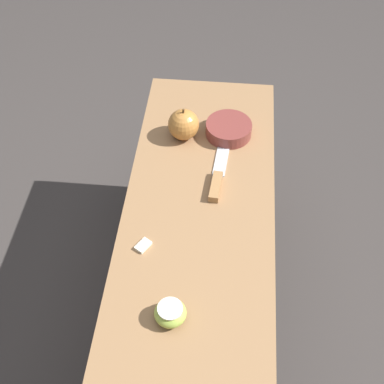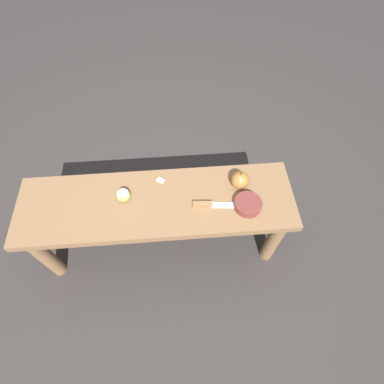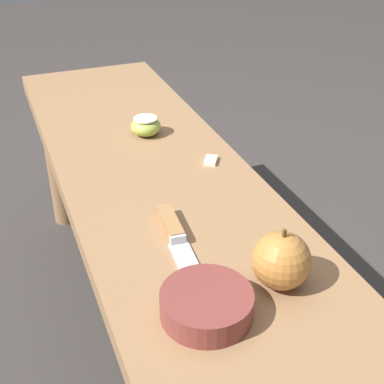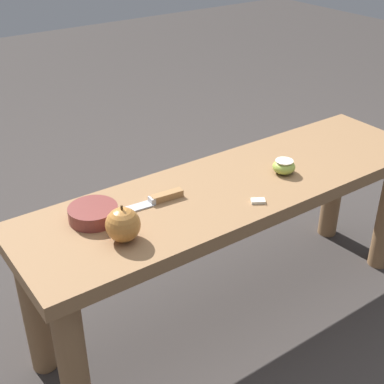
# 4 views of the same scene
# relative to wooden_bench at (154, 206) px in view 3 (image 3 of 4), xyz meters

# --- Properties ---
(ground_plane) EXTENTS (8.00, 8.00, 0.00)m
(ground_plane) POSITION_rel_wooden_bench_xyz_m (0.00, 0.00, -0.38)
(ground_plane) COLOR #383330
(wooden_bench) EXTENTS (1.30, 0.37, 0.47)m
(wooden_bench) POSITION_rel_wooden_bench_xyz_m (0.00, 0.00, 0.00)
(wooden_bench) COLOR olive
(wooden_bench) RESTS_ON ground_plane
(knife) EXTENTS (0.21, 0.04, 0.02)m
(knife) POSITION_rel_wooden_bench_xyz_m (-0.24, 0.04, 0.10)
(knife) COLOR #B7BABF
(knife) RESTS_ON wooden_bench
(apple_whole) EXTENTS (0.08, 0.08, 0.09)m
(apple_whole) POSITION_rel_wooden_bench_xyz_m (-0.40, -0.06, 0.14)
(apple_whole) COLOR #B27233
(apple_whole) RESTS_ON wooden_bench
(apple_cut) EXTENTS (0.07, 0.07, 0.04)m
(apple_cut) POSITION_rel_wooden_bench_xyz_m (0.15, -0.03, 0.12)
(apple_cut) COLOR #9EB747
(apple_cut) RESTS_ON wooden_bench
(apple_slice_near_knife) EXTENTS (0.04, 0.04, 0.01)m
(apple_slice_near_knife) POSITION_rel_wooden_bench_xyz_m (-0.02, -0.12, 0.10)
(apple_slice_near_knife) COLOR white
(apple_slice_near_knife) RESTS_ON wooden_bench
(bowl) EXTENTS (0.13, 0.13, 0.04)m
(bowl) POSITION_rel_wooden_bench_xyz_m (-0.42, 0.06, 0.11)
(bowl) COLOR brown
(bowl) RESTS_ON wooden_bench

